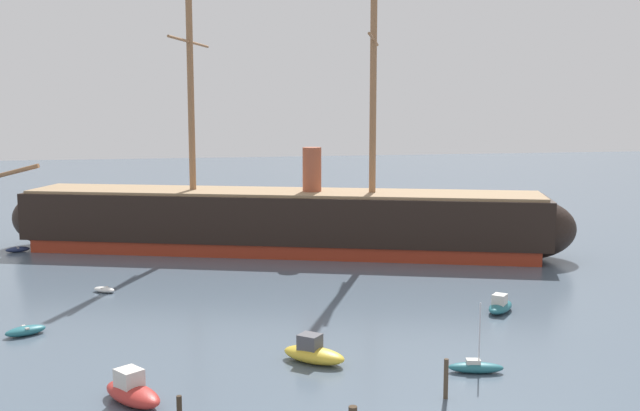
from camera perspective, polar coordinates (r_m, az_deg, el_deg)
The scene contains 11 objects.
tall_ship at distance 79.88m, azimuth -3.02°, elevation -1.16°, with size 65.04×28.18×32.59m.
motorboat_foreground_left at distance 41.89m, azimuth -14.39°, elevation -13.82°, with size 3.98×4.62×1.83m.
sailboat_foreground_right at distance 45.93m, azimuth 12.00°, elevation -12.16°, with size 3.45×1.81×4.31m.
motorboat_near_centre at distance 46.55m, azimuth -0.53°, elevation -11.38°, with size 4.32×4.11×1.77m.
dinghy_mid_left at distance 55.73m, azimuth -21.91°, elevation -9.02°, with size 3.01×2.35×0.65m.
motorboat_mid_right at distance 58.93m, azimuth 13.83°, elevation -7.58°, with size 3.48×3.56×1.48m.
dinghy_alongside_bow at distance 65.87m, azimuth -16.42°, elevation -6.29°, with size 2.19×1.93×0.49m.
dinghy_far_left at distance 86.78m, azimuth -22.44°, elevation -3.17°, with size 2.71×1.77×0.59m.
dinghy_far_right at distance 92.29m, azimuth 15.18°, elevation -2.24°, with size 1.62×2.46×0.54m.
sailboat_distant_centre at distance 92.51m, azimuth -4.56°, elevation -1.84°, with size 2.61×4.48×5.59m.
mooring_piling_right_pair at distance 41.62m, azimuth 9.76°, elevation -13.13°, with size 0.25×0.25×2.25m, color #4C3D2D.
Camera 1 is at (-9.89, -27.46, 15.89)m, focal length 41.18 mm.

